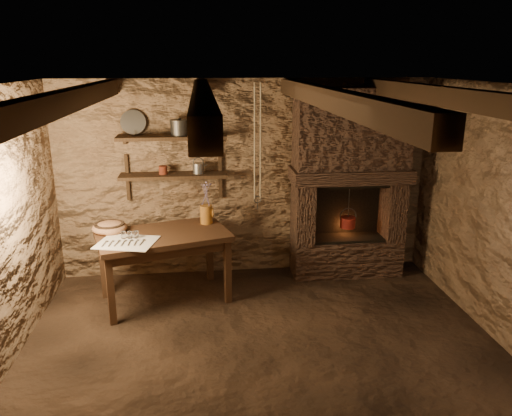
{
  "coord_description": "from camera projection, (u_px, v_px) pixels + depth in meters",
  "views": [
    {
      "loc": [
        -0.52,
        -3.94,
        2.6
      ],
      "look_at": [
        0.02,
        0.9,
        1.15
      ],
      "focal_mm": 35.0,
      "sensor_mm": 36.0,
      "label": 1
    }
  ],
  "objects": [
    {
      "name": "floor",
      "position": [
        265.0,
        357.0,
        4.55
      ],
      "size": [
        4.5,
        4.5,
        0.0
      ],
      "primitive_type": "plane",
      "color": "black",
      "rests_on": "ground"
    },
    {
      "name": "back_wall",
      "position": [
        245.0,
        179.0,
        6.11
      ],
      "size": [
        4.5,
        0.04,
        2.4
      ],
      "primitive_type": "cube",
      "color": "brown",
      "rests_on": "floor"
    },
    {
      "name": "front_wall",
      "position": [
        321.0,
        376.0,
        2.3
      ],
      "size": [
        4.5,
        0.04,
        2.4
      ],
      "primitive_type": "cube",
      "color": "brown",
      "rests_on": "floor"
    },
    {
      "name": "ceiling",
      "position": [
        267.0,
        87.0,
        3.86
      ],
      "size": [
        4.5,
        4.0,
        0.04
      ],
      "primitive_type": "cube",
      "color": "black",
      "rests_on": "back_wall"
    },
    {
      "name": "beam_far_left",
      "position": [
        68.0,
        100.0,
        3.73
      ],
      "size": [
        0.14,
        3.95,
        0.16
      ],
      "primitive_type": "cube",
      "color": "black",
      "rests_on": "ceiling"
    },
    {
      "name": "beam_mid_left",
      "position": [
        202.0,
        99.0,
        3.83
      ],
      "size": [
        0.14,
        3.95,
        0.16
      ],
      "primitive_type": "cube",
      "color": "black",
      "rests_on": "ceiling"
    },
    {
      "name": "beam_mid_right",
      "position": [
        329.0,
        98.0,
        3.94
      ],
      "size": [
        0.14,
        3.95,
        0.16
      ],
      "primitive_type": "cube",
      "color": "black",
      "rests_on": "ceiling"
    },
    {
      "name": "beam_far_right",
      "position": [
        449.0,
        97.0,
        4.04
      ],
      "size": [
        0.14,
        3.95,
        0.16
      ],
      "primitive_type": "cube",
      "color": "black",
      "rests_on": "ceiling"
    },
    {
      "name": "shelf_lower",
      "position": [
        174.0,
        176.0,
        5.84
      ],
      "size": [
        1.25,
        0.3,
        0.04
      ],
      "primitive_type": "cube",
      "color": "black",
      "rests_on": "back_wall"
    },
    {
      "name": "shelf_upper",
      "position": [
        172.0,
        137.0,
        5.71
      ],
      "size": [
        1.25,
        0.3,
        0.04
      ],
      "primitive_type": "cube",
      "color": "black",
      "rests_on": "back_wall"
    },
    {
      "name": "hearth",
      "position": [
        349.0,
        179.0,
        6.01
      ],
      "size": [
        1.43,
        0.51,
        2.3
      ],
      "color": "#3C281E",
      "rests_on": "floor"
    },
    {
      "name": "work_table",
      "position": [
        165.0,
        264.0,
        5.52
      ],
      "size": [
        1.56,
        1.15,
        0.79
      ],
      "rotation": [
        0.0,
        0.0,
        0.29
      ],
      "color": "#382113",
      "rests_on": "floor"
    },
    {
      "name": "linen_cloth",
      "position": [
        127.0,
        242.0,
        5.13
      ],
      "size": [
        0.67,
        0.59,
        0.01
      ],
      "primitive_type": "cube",
      "rotation": [
        0.0,
        0.0,
        -0.25
      ],
      "color": "white",
      "rests_on": "work_table"
    },
    {
      "name": "pewter_cutlery_row",
      "position": [
        127.0,
        242.0,
        5.11
      ],
      "size": [
        0.51,
        0.3,
        0.01
      ],
      "primitive_type": null,
      "rotation": [
        0.0,
        0.0,
        -0.25
      ],
      "color": "gray",
      "rests_on": "linen_cloth"
    },
    {
      "name": "drinking_glasses",
      "position": [
        130.0,
        235.0,
        5.23
      ],
      "size": [
        0.18,
        0.06,
        0.07
      ],
      "primitive_type": null,
      "color": "silver",
      "rests_on": "linen_cloth"
    },
    {
      "name": "stoneware_jug",
      "position": [
        206.0,
        206.0,
        5.69
      ],
      "size": [
        0.16,
        0.15,
        0.49
      ],
      "rotation": [
        0.0,
        0.0,
        0.05
      ],
      "color": "#AB6621",
      "rests_on": "work_table"
    },
    {
      "name": "wooden_bowl",
      "position": [
        110.0,
        228.0,
        5.45
      ],
      "size": [
        0.4,
        0.4,
        0.13
      ],
      "primitive_type": "ellipsoid",
      "rotation": [
        0.0,
        0.0,
        0.08
      ],
      "color": "#8F5E3E",
      "rests_on": "work_table"
    },
    {
      "name": "iron_stockpot",
      "position": [
        180.0,
        128.0,
        5.69
      ],
      "size": [
        0.27,
        0.27,
        0.16
      ],
      "primitive_type": "cylinder",
      "rotation": [
        0.0,
        0.0,
        0.38
      ],
      "color": "#33302D",
      "rests_on": "shelf_upper"
    },
    {
      "name": "tin_pan",
      "position": [
        133.0,
        122.0,
        5.71
      ],
      "size": [
        0.3,
        0.15,
        0.28
      ],
      "primitive_type": "cylinder",
      "rotation": [
        1.26,
        0.0,
        0.1
      ],
      "color": "gray",
      "rests_on": "shelf_upper"
    },
    {
      "name": "small_kettle",
      "position": [
        198.0,
        168.0,
        5.85
      ],
      "size": [
        0.19,
        0.16,
        0.19
      ],
      "primitive_type": null,
      "rotation": [
        0.0,
        0.0,
        0.15
      ],
      "color": "gray",
      "rests_on": "shelf_lower"
    },
    {
      "name": "rusty_tin",
      "position": [
        163.0,
        170.0,
        5.81
      ],
      "size": [
        0.12,
        0.12,
        0.1
      ],
      "primitive_type": "cylinder",
      "rotation": [
        0.0,
        0.0,
        0.24
      ],
      "color": "#541C10",
      "rests_on": "shelf_lower"
    },
    {
      "name": "red_pot",
      "position": [
        348.0,
        221.0,
        6.12
      ],
      "size": [
        0.23,
        0.23,
        0.54
      ],
      "rotation": [
        0.0,
        0.0,
        -0.23
      ],
      "color": "maroon",
      "rests_on": "hearth"
    },
    {
      "name": "hanging_ropes",
      "position": [
        258.0,
        142.0,
        5.04
      ],
      "size": [
        0.08,
        0.08,
        1.2
      ],
      "primitive_type": null,
      "color": "tan",
      "rests_on": "ceiling"
    }
  ]
}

